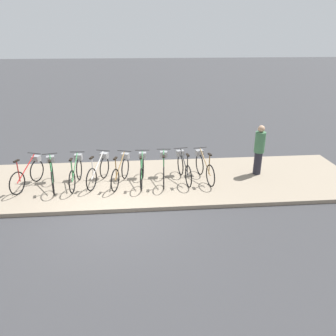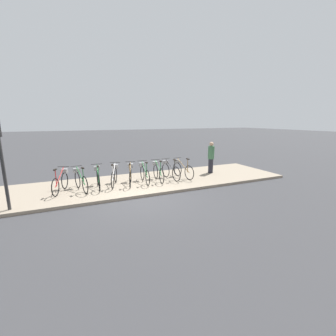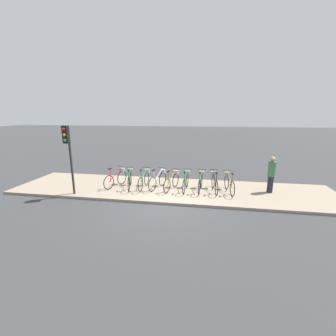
{
  "view_description": "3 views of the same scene",
  "coord_description": "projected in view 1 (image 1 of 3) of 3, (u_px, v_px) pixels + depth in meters",
  "views": [
    {
      "loc": [
        0.7,
        -7.94,
        4.58
      ],
      "look_at": [
        1.5,
        1.07,
        0.85
      ],
      "focal_mm": 35.0,
      "sensor_mm": 36.0,
      "label": 1
    },
    {
      "loc": [
        -2.35,
        -8.0,
        2.98
      ],
      "look_at": [
        1.5,
        0.73,
        0.92
      ],
      "focal_mm": 24.0,
      "sensor_mm": 36.0,
      "label": 2
    },
    {
      "loc": [
        1.59,
        -8.59,
        3.71
      ],
      "look_at": [
        -0.05,
        1.11,
        1.33
      ],
      "focal_mm": 24.0,
      "sensor_mm": 36.0,
      "label": 3
    }
  ],
  "objects": [
    {
      "name": "parked_bicycle_1",
      "position": [
        52.0,
        173.0,
        10.12
      ],
      "size": [
        0.56,
        1.64,
        1.03
      ],
      "color": "black",
      "rests_on": "sidewalk"
    },
    {
      "name": "pedestrian",
      "position": [
        259.0,
        149.0,
        10.88
      ],
      "size": [
        0.34,
        0.34,
        1.7
      ],
      "color": "#23232D",
      "rests_on": "sidewalk"
    },
    {
      "name": "parked_bicycle_3",
      "position": [
        99.0,
        169.0,
        10.4
      ],
      "size": [
        0.66,
        1.61,
        1.03
      ],
      "color": "black",
      "rests_on": "sidewalk"
    },
    {
      "name": "parked_bicycle_7",
      "position": [
        184.0,
        167.0,
        10.62
      ],
      "size": [
        0.46,
        1.67,
        1.03
      ],
      "color": "black",
      "rests_on": "sidewalk"
    },
    {
      "name": "parked_bicycle_0",
      "position": [
        29.0,
        173.0,
        10.15
      ],
      "size": [
        0.67,
        1.6,
        1.03
      ],
      "color": "black",
      "rests_on": "sidewalk"
    },
    {
      "name": "parked_bicycle_8",
      "position": [
        204.0,
        166.0,
        10.66
      ],
      "size": [
        0.48,
        1.66,
        1.03
      ],
      "color": "black",
      "rests_on": "sidewalk"
    },
    {
      "name": "parked_bicycle_4",
      "position": [
        121.0,
        170.0,
        10.35
      ],
      "size": [
        0.62,
        1.62,
        1.03
      ],
      "color": "black",
      "rests_on": "sidewalk"
    },
    {
      "name": "sidewalk",
      "position": [
        120.0,
        183.0,
        10.66
      ],
      "size": [
        15.53,
        3.65,
        0.12
      ],
      "color": "gray",
      "rests_on": "ground_plane"
    },
    {
      "name": "parked_bicycle_2",
      "position": [
        76.0,
        171.0,
        10.26
      ],
      "size": [
        0.46,
        1.68,
        1.03
      ],
      "color": "black",
      "rests_on": "sidewalk"
    },
    {
      "name": "parked_bicycle_6",
      "position": [
        164.0,
        168.0,
        10.51
      ],
      "size": [
        0.46,
        1.68,
        1.03
      ],
      "color": "black",
      "rests_on": "sidewalk"
    },
    {
      "name": "parked_bicycle_5",
      "position": [
        142.0,
        169.0,
        10.42
      ],
      "size": [
        0.46,
        1.68,
        1.03
      ],
      "color": "black",
      "rests_on": "sidewalk"
    },
    {
      "name": "ground_plane",
      "position": [
        117.0,
        213.0,
        9.0
      ],
      "size": [
        120.0,
        120.0,
        0.0
      ],
      "primitive_type": "plane",
      "color": "#38383A"
    }
  ]
}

